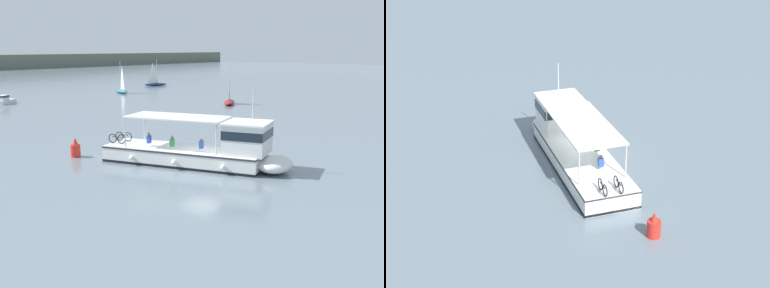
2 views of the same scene
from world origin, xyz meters
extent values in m
plane|color=slate|center=(0.00, 0.00, 0.00)|extent=(400.00, 400.00, 0.00)
cube|color=white|center=(0.25, 1.79, 0.55)|extent=(5.96, 11.26, 1.10)
ellipsoid|color=white|center=(1.90, -4.19, 0.55)|extent=(3.42, 2.90, 1.01)
cube|color=black|center=(0.25, 1.79, 0.10)|extent=(6.00, 11.27, 0.16)
cube|color=#2D2D33|center=(0.25, 1.79, 1.02)|extent=(6.02, 11.28, 0.10)
cube|color=white|center=(1.42, -2.45, 2.05)|extent=(3.31, 3.23, 1.90)
cube|color=#19232D|center=(1.42, -2.45, 2.38)|extent=(3.39, 3.29, 0.56)
cube|color=white|center=(1.42, -2.45, 3.06)|extent=(3.51, 3.43, 0.12)
cube|color=white|center=(0.13, 2.22, 3.15)|extent=(4.62, 7.24, 0.10)
cylinder|color=silver|center=(2.30, -0.55, 2.10)|extent=(0.08, 0.08, 2.00)
cylinder|color=silver|center=(-0.32, -1.27, 2.10)|extent=(0.08, 0.08, 2.00)
cylinder|color=silver|center=(0.57, 5.72, 2.10)|extent=(0.08, 0.08, 2.00)
cylinder|color=silver|center=(-2.05, 4.99, 2.10)|extent=(0.08, 0.08, 2.00)
cylinder|color=silver|center=(1.50, -2.74, 4.22)|extent=(0.06, 0.06, 2.20)
sphere|color=white|center=(-0.57, -1.96, 0.50)|extent=(0.36, 0.36, 0.36)
sphere|color=white|center=(-1.44, 1.22, 0.50)|extent=(0.36, 0.36, 0.36)
sphere|color=white|center=(-2.27, 4.21, 0.50)|extent=(0.36, 0.36, 0.36)
torus|color=black|center=(-0.53, 6.29, 1.43)|extent=(0.23, 0.65, 0.66)
torus|color=black|center=(-0.72, 6.97, 1.43)|extent=(0.23, 0.65, 0.66)
cylinder|color=#232328|center=(-0.62, 6.63, 1.55)|extent=(0.24, 0.69, 0.06)
torus|color=black|center=(-1.40, 6.05, 1.43)|extent=(0.23, 0.65, 0.66)
torus|color=black|center=(-1.58, 6.73, 1.43)|extent=(0.23, 0.65, 0.66)
cylinder|color=#232328|center=(-1.49, 6.39, 1.55)|extent=(0.24, 0.69, 0.06)
cube|color=#2D4CA5|center=(-0.75, 4.02, 1.56)|extent=(0.37, 0.30, 0.52)
sphere|color=#9E7051|center=(-0.75, 4.02, 1.93)|extent=(0.20, 0.20, 0.20)
cube|color=#338C4C|center=(-0.69, 2.00, 1.56)|extent=(0.37, 0.30, 0.52)
sphere|color=#9E7051|center=(-0.69, 2.00, 1.93)|extent=(0.20, 0.20, 0.20)
cube|color=#2D4CA5|center=(0.03, 0.15, 1.56)|extent=(0.37, 0.30, 0.52)
sphere|color=#9E7051|center=(0.03, 0.15, 1.93)|extent=(0.20, 0.20, 0.20)
ellipsoid|color=maroon|center=(30.39, 18.15, 0.30)|extent=(4.88, 3.55, 0.60)
cylinder|color=silver|center=(30.13, 18.00, 3.00)|extent=(0.08, 0.08, 4.80)
pyramid|color=white|center=(30.86, 18.44, 2.69)|extent=(1.52, 0.88, 4.08)
cube|color=white|center=(11.76, 43.14, 0.28)|extent=(3.78, 2.89, 0.56)
cube|color=white|center=(11.21, 42.83, 0.91)|extent=(1.92, 1.70, 0.70)
cube|color=#19232D|center=(11.21, 42.83, 1.09)|extent=(1.93, 1.72, 0.28)
ellipsoid|color=teal|center=(32.91, 42.19, 0.30)|extent=(3.34, 4.93, 0.60)
cylinder|color=silver|center=(33.04, 42.46, 3.00)|extent=(0.08, 0.08, 4.80)
pyramid|color=white|center=(32.70, 41.68, 2.69)|extent=(0.79, 1.56, 4.08)
ellipsoid|color=navy|center=(47.97, 47.98, 0.30)|extent=(4.89, 3.52, 0.60)
cylinder|color=silver|center=(48.23, 47.84, 3.00)|extent=(0.08, 0.08, 4.80)
pyramid|color=white|center=(47.47, 48.22, 2.69)|extent=(1.52, 0.86, 4.08)
cylinder|color=red|center=(-2.96, 9.16, 0.45)|extent=(0.70, 0.70, 0.90)
cone|color=red|center=(-2.96, 9.16, 1.15)|extent=(0.42, 0.42, 0.50)
camera|label=1|loc=(-23.62, -17.60, 7.66)|focal=43.94mm
camera|label=2|loc=(1.96, 32.36, 16.27)|focal=52.79mm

